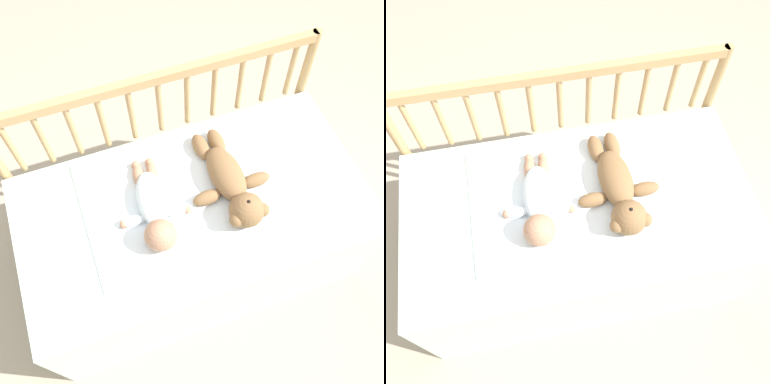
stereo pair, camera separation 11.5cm
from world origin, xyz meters
The scene contains 6 objects.
ground_plane centered at (0.00, 0.00, 0.00)m, with size 12.00×12.00×0.00m, color tan.
crib_mattress centered at (0.00, 0.00, 0.25)m, with size 1.26×0.67×0.50m.
crib_rail centered at (0.00, 0.36, 0.57)m, with size 1.26×0.04×0.80m.
blanket centered at (0.01, 0.05, 0.50)m, with size 0.79×0.52×0.01m.
teddy_bear centered at (0.14, 0.00, 0.55)m, with size 0.30×0.44×0.12m.
baby centered at (-0.14, 0.01, 0.54)m, with size 0.27×0.39×0.11m.
Camera 2 is at (-0.14, -0.70, 1.85)m, focal length 40.00 mm.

